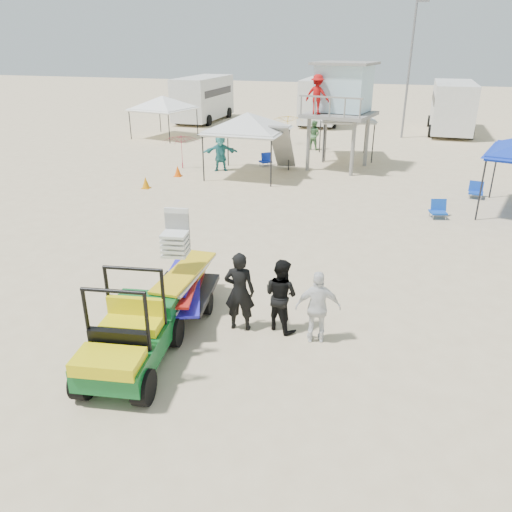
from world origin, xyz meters
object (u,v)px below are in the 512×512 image
(man_left, at_px, (240,292))
(lifeguard_tower, at_px, (340,92))
(surf_trailer, at_px, (181,277))
(utility_cart, at_px, (127,329))

(man_left, xyz_separation_m, lifeguard_tower, (-0.32, 15.64, 2.67))
(man_left, bearing_deg, lifeguard_tower, -97.73)
(surf_trailer, height_order, lifeguard_tower, lifeguard_tower)
(man_left, bearing_deg, utility_cart, 44.33)
(utility_cart, bearing_deg, surf_trailer, 89.87)
(man_left, height_order, lifeguard_tower, lifeguard_tower)
(surf_trailer, xyz_separation_m, man_left, (1.52, -0.30, 0.01))
(utility_cart, relative_size, lifeguard_tower, 0.56)
(surf_trailer, bearing_deg, lifeguard_tower, 85.53)
(utility_cart, bearing_deg, man_left, 53.22)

